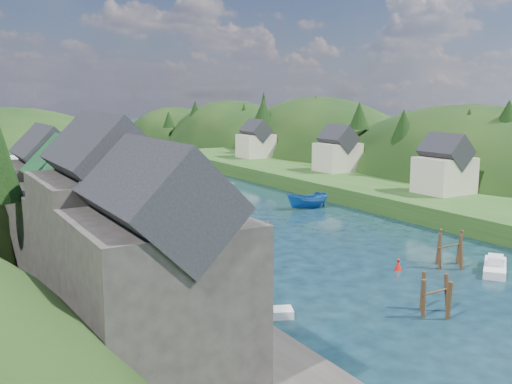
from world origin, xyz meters
TOP-DOWN VIEW (x-y plane):
  - ground at (0.00, 50.00)m, footprint 600.00×600.00m
  - hillside_right at (45.00, 75.00)m, footprint 36.00×245.56m
  - far_hills at (1.22, 174.01)m, footprint 103.00×68.00m
  - hill_trees at (-0.42, 64.86)m, footprint 90.70×147.35m
  - quay_left at (-24.00, 20.00)m, footprint 12.00×110.00m
  - quayside_buildings at (-26.00, 6.39)m, footprint 8.00×35.84m
  - boat_sheds at (-26.00, 39.00)m, footprint 7.00×21.00m
  - terrace_right at (25.00, 40.00)m, footprint 16.00×120.00m
  - right_bank_cottages at (28.00, 48.33)m, footprint 9.00×59.24m
  - piling_cluster_near at (-4.09, -4.59)m, footprint 2.98×2.80m
  - piling_cluster_far at (6.35, 3.08)m, footprint 3.15×2.94m
  - channel_buoy_near at (1.30, 4.60)m, footprint 0.70×0.70m
  - channel_buoy_far at (-0.76, 24.04)m, footprint 0.70×0.70m
  - moored_boats at (1.55, 31.33)m, footprint 32.91×82.75m

SIDE VIEW (x-z plane):
  - far_hills at x=1.22m, z-range -32.80..11.20m
  - hillside_right at x=45.00m, z-range -31.41..16.59m
  - ground at x=0.00m, z-range 0.00..0.00m
  - channel_buoy_near at x=1.30m, z-range -0.07..1.03m
  - channel_buoy_far at x=-0.76m, z-range -0.07..1.03m
  - moored_boats at x=1.55m, z-range -0.62..1.87m
  - quay_left at x=-24.00m, z-range 0.00..2.00m
  - piling_cluster_near at x=-4.09m, z-range -0.57..2.91m
  - terrace_right at x=25.00m, z-range 0.00..2.40m
  - piling_cluster_far at x=6.35m, z-range -0.57..3.34m
  - boat_sheds at x=-26.00m, z-range 1.52..9.02m
  - right_bank_cottages at x=28.00m, z-range 1.64..10.05m
  - quayside_buildings at x=-26.00m, z-range 0.64..13.54m
  - hill_trees at x=-0.42m, z-range 5.10..16.82m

